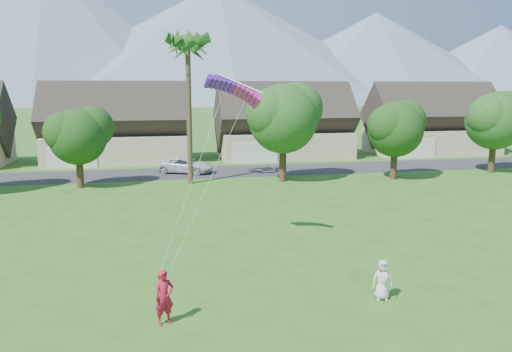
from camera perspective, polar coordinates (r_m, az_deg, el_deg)
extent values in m
plane|color=#2D6019|center=(16.70, 7.17, -19.07)|extent=(500.00, 500.00, 0.00)
cube|color=#2D2D30|center=(48.71, -5.57, 0.44)|extent=(90.00, 7.00, 0.01)
imported|color=#B61431|center=(17.98, -10.45, -13.48)|extent=(0.84, 0.72, 1.95)
imported|color=silver|center=(20.27, 14.25, -11.43)|extent=(0.86, 0.66, 1.58)
imported|color=silver|center=(48.44, -8.00, 1.22)|extent=(5.84, 4.42, 1.47)
cone|color=slate|center=(279.66, -22.44, 14.85)|extent=(190.00, 190.00, 70.00)
cone|color=slate|center=(276.94, -4.25, 14.79)|extent=(240.00, 240.00, 62.00)
cone|color=slate|center=(301.36, 13.47, 13.01)|extent=(200.00, 200.00, 50.00)
cone|color=slate|center=(342.21, 25.96, 11.49)|extent=(180.00, 180.00, 45.00)
cube|color=beige|center=(57.33, -15.53, 3.08)|extent=(15.00, 8.00, 3.00)
cube|color=#382D28|center=(57.05, -15.68, 6.36)|extent=(15.75, 8.15, 8.15)
cube|color=silver|center=(53.86, -20.26, 1.97)|extent=(4.80, 0.12, 2.20)
cube|color=beige|center=(59.06, 3.21, 3.63)|extent=(15.00, 8.00, 3.00)
cube|color=#382D28|center=(58.78, 3.24, 6.81)|extent=(15.75, 8.15, 8.15)
cube|color=silver|center=(54.24, -0.02, 2.64)|extent=(4.80, 0.12, 2.20)
cube|color=beige|center=(66.41, 19.32, 3.79)|extent=(15.00, 8.00, 3.00)
cube|color=#382D28|center=(66.16, 19.49, 6.62)|extent=(15.75, 8.15, 8.15)
cube|color=silver|center=(60.87, 17.83, 2.97)|extent=(4.80, 0.12, 2.20)
cylinder|color=#47301C|center=(43.32, -19.46, 0.16)|extent=(0.56, 0.56, 2.18)
sphere|color=#214916|center=(42.93, -19.70, 4.28)|extent=(4.62, 4.62, 4.62)
cylinder|color=#47301C|center=(43.68, 3.07, 1.23)|extent=(0.62, 0.62, 2.82)
sphere|color=#214916|center=(43.24, 3.12, 6.54)|extent=(5.98, 5.98, 5.98)
cylinder|color=#47301C|center=(46.31, 15.45, 1.06)|extent=(0.58, 0.58, 2.30)
sphere|color=#214916|center=(45.93, 15.65, 5.15)|extent=(4.90, 4.90, 4.90)
cylinder|color=#47301C|center=(53.34, 25.35, 1.74)|extent=(0.60, 0.60, 2.56)
sphere|color=#214916|center=(53.00, 25.65, 5.68)|extent=(5.44, 5.44, 5.44)
cylinder|color=#4C3D26|center=(42.44, -7.65, 7.13)|extent=(0.44, 0.44, 12.00)
sphere|color=#286021|center=(42.59, -7.86, 15.63)|extent=(3.00, 3.00, 3.00)
cube|color=#5918B4|center=(24.31, -4.11, 10.03)|extent=(1.47, 1.13, 0.50)
cube|color=#B42181|center=(24.52, -0.86, 10.05)|extent=(1.47, 1.13, 0.50)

